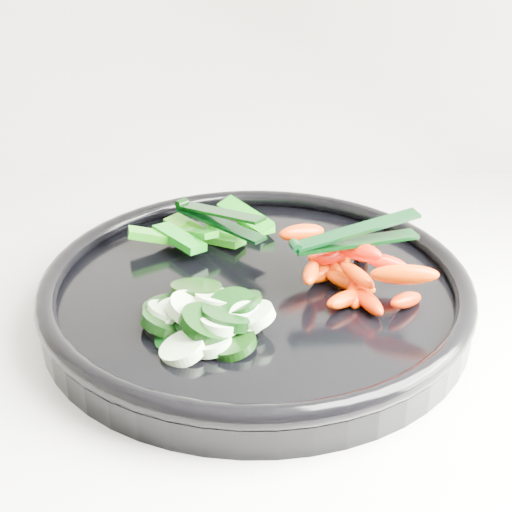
{
  "coord_description": "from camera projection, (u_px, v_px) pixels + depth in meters",
  "views": [
    {
      "loc": [
        0.09,
        1.14,
        1.27
      ],
      "look_at": [
        0.1,
        1.67,
        0.99
      ],
      "focal_mm": 50.0,
      "sensor_mm": 36.0,
      "label": 1
    }
  ],
  "objects": [
    {
      "name": "tong_carrot",
      "position": [
        353.0,
        236.0,
        0.6
      ],
      "size": [
        0.11,
        0.05,
        0.02
      ],
      "color": "black",
      "rests_on": "carrot_pile"
    },
    {
      "name": "tong_pepper",
      "position": [
        217.0,
        217.0,
        0.69
      ],
      "size": [
        0.09,
        0.09,
        0.02
      ],
      "color": "black",
      "rests_on": "pepper_pile"
    },
    {
      "name": "veggie_tray",
      "position": [
        256.0,
        291.0,
        0.62
      ],
      "size": [
        0.4,
        0.4,
        0.04
      ],
      "color": "black",
      "rests_on": "counter"
    },
    {
      "name": "carrot_pile",
      "position": [
        350.0,
        267.0,
        0.61
      ],
      "size": [
        0.13,
        0.13,
        0.05
      ],
      "color": "#FF4100",
      "rests_on": "veggie_tray"
    },
    {
      "name": "cucumber_pile",
      "position": [
        200.0,
        316.0,
        0.56
      ],
      "size": [
        0.12,
        0.12,
        0.04
      ],
      "color": "black",
      "rests_on": "veggie_tray"
    },
    {
      "name": "pepper_pile",
      "position": [
        205.0,
        231.0,
        0.7
      ],
      "size": [
        0.14,
        0.11,
        0.03
      ],
      "color": "#13710A",
      "rests_on": "veggie_tray"
    }
  ]
}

